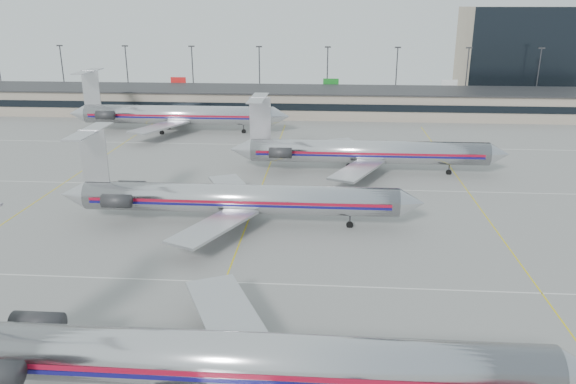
{
  "coord_description": "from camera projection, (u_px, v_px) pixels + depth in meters",
  "views": [
    {
      "loc": [
        9.79,
        -38.29,
        25.65
      ],
      "look_at": [
        5.11,
        24.58,
        4.5
      ],
      "focal_mm": 35.0,
      "sensor_mm": 36.0,
      "label": 1
    }
  ],
  "objects": [
    {
      "name": "ground",
      "position": [
        202.0,
        340.0,
        45.05
      ],
      "size": [
        260.0,
        260.0,
        0.0
      ],
      "primitive_type": "plane",
      "color": "gray",
      "rests_on": "ground"
    },
    {
      "name": "apron_markings",
      "position": [
        225.0,
        282.0,
        54.5
      ],
      "size": [
        160.0,
        0.15,
        0.02
      ],
      "primitive_type": "cube",
      "color": "silver",
      "rests_on": "ground"
    },
    {
      "name": "terminal",
      "position": [
        289.0,
        101.0,
        136.68
      ],
      "size": [
        162.0,
        17.0,
        6.25
      ],
      "color": "gray",
      "rests_on": "ground"
    },
    {
      "name": "light_mast_row",
      "position": [
        293.0,
        72.0,
        148.22
      ],
      "size": [
        163.6,
        0.4,
        15.28
      ],
      "color": "#38383D",
      "rests_on": "ground"
    },
    {
      "name": "distant_building",
      "position": [
        517.0,
        53.0,
        157.74
      ],
      "size": [
        30.0,
        20.0,
        25.0
      ],
      "primitive_type": "cube",
      "color": "tan",
      "rests_on": "ground"
    },
    {
      "name": "jet_foreground",
      "position": [
        225.0,
        359.0,
        36.74
      ],
      "size": [
        47.19,
        27.79,
        12.35
      ],
      "color": "silver",
      "rests_on": "ground"
    },
    {
      "name": "jet_second_row",
      "position": [
        232.0,
        198.0,
        67.79
      ],
      "size": [
        44.49,
        26.2,
        11.65
      ],
      "color": "silver",
      "rests_on": "ground"
    },
    {
      "name": "jet_third_row",
      "position": [
        362.0,
        151.0,
        88.85
      ],
      "size": [
        44.04,
        27.09,
        12.04
      ],
      "color": "silver",
      "rests_on": "ground"
    },
    {
      "name": "jet_back_row",
      "position": [
        174.0,
        115.0,
        117.36
      ],
      "size": [
        46.88,
        28.84,
        12.82
      ],
      "color": "silver",
      "rests_on": "ground"
    }
  ]
}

